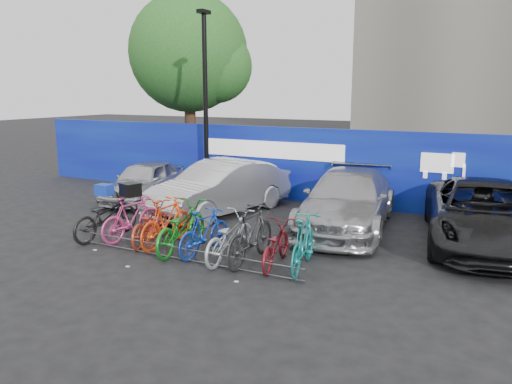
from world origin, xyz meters
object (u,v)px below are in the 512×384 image
Objects in this scene: bike_4 at (181,227)px; bike_6 at (229,237)px; bike_9 at (303,243)px; car_1 at (221,188)px; bike_rack at (182,254)px; bike_5 at (205,232)px; bike_0 at (106,216)px; lamppost at (205,99)px; bike_2 at (149,223)px; bike_1 at (132,218)px; bike_7 at (251,234)px; car_0 at (145,181)px; bike_3 at (166,222)px; car_3 at (484,214)px; bike_8 at (275,245)px; tree at (194,56)px; car_2 at (348,200)px.

bike_6 is at bearing 172.47° from bike_4.
bike_9 reaches higher than bike_4.
car_1 is at bearing -79.35° from bike_4.
bike_5 reaches higher than bike_rack.
bike_5 is (2.88, -0.02, -0.02)m from bike_0.
bike_2 is (1.77, -5.29, -2.79)m from lamppost.
bike_7 is at bearing -173.07° from bike_1.
bike_2 is at bearing -9.08° from bike_9.
bike_rack is 0.81m from bike_4.
car_0 is 6.65m from bike_6.
bike_3 is 3.41m from bike_9.
car_0 is 2.23× the size of bike_5.
bike_6 reaches higher than bike_2.
car_1 reaches higher than bike_0.
bike_3 is (2.26, -5.28, -2.70)m from lamppost.
car_1 reaches higher than bike_rack.
bike_1 is 2.85m from bike_6.
car_3 reaches higher than bike_rack.
car_3 is (7.04, 0.12, -0.02)m from car_1.
car_1 reaches higher than car_0.
tree is at bearing -57.58° from bike_8.
lamppost is 2.90× the size of bike_4.
bike_9 is (3.41, -0.03, -0.01)m from bike_3.
bike_7 reaches higher than bike_2.
bike_5 is (3.41, -5.43, -2.75)m from lamppost.
car_3 is at bearing -153.12° from bike_3.
car_3 reaches higher than bike_8.
car_0 is 1.83× the size of bike_4.
car_1 reaches higher than bike_7.
bike_1 is (1.21, -5.26, -2.73)m from lamppost.
car_1 is 5.12m from bike_9.
bike_5 is at bearing -175.09° from bike_1.
bike_3 is 0.91× the size of bike_4.
bike_0 is 1.10× the size of bike_2.
bike_3 is at bearing -67.96° from car_1.
lamppost is at bearing -52.49° from tree.
car_3 reaches higher than car_2.
bike_9 is (5.68, -5.32, -2.70)m from lamppost.
car_2 reaches higher than bike_2.
car_2 is at bearing -13.03° from car_0.
bike_0 is 2.25m from bike_4.
car_3 is at bearing -12.23° from lamppost.
car_0 is at bearing 168.80° from car_3.
bike_rack is 1.08× the size of car_2.
bike_0 is 1.74m from bike_3.
bike_9 reaches higher than bike_2.
car_1 is at bearing -48.89° from lamppost.
car_2 is 6.13m from bike_0.
tree is at bearing 137.02° from car_2.
bike_6 is at bearing 6.76° from bike_7.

